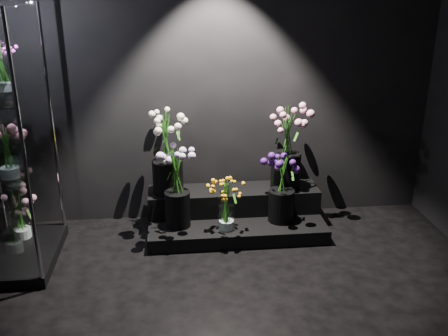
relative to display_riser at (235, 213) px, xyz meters
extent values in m
plane|color=black|center=(-0.11, 0.32, 1.25)|extent=(4.00, 0.00, 4.00)
cube|color=black|center=(0.00, -0.08, -0.08)|extent=(1.58, 0.70, 0.13)
cube|color=black|center=(0.00, 0.10, 0.10)|extent=(1.58, 0.35, 0.22)
cube|color=black|center=(-1.81, -0.39, -0.10)|extent=(0.55, 0.92, 0.09)
cube|color=white|center=(-1.81, -0.39, 0.64)|extent=(0.49, 0.86, 0.01)
cylinder|color=white|center=(-0.11, -0.28, 0.10)|extent=(0.14, 0.14, 0.23)
cylinder|color=black|center=(-0.53, -0.16, 0.15)|extent=(0.22, 0.22, 0.32)
cylinder|color=black|center=(0.40, -0.16, 0.13)|extent=(0.23, 0.23, 0.29)
cylinder|color=black|center=(-0.61, 0.08, 0.36)|extent=(0.28, 0.28, 0.31)
cylinder|color=black|center=(0.48, 0.08, 0.38)|extent=(0.27, 0.27, 0.34)
cylinder|color=white|center=(-1.76, -0.54, 0.76)|extent=(0.15, 0.15, 0.23)
cylinder|color=white|center=(-1.79, -0.27, 1.34)|extent=(0.11, 0.11, 0.19)
cylinder|color=white|center=(-1.86, -0.17, 0.07)|extent=(0.16, 0.16, 0.24)
camera|label=1|loc=(-0.54, -4.16, 2.01)|focal=40.00mm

